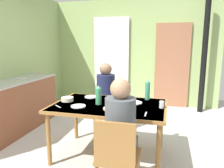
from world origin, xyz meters
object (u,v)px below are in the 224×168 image
object	(u,v)px
water_bottle_green_near	(147,90)
water_bottle_green_far	(98,96)
dining_table	(109,109)
kitchen_counter	(10,108)
chair_far_diner	(108,104)
person_far_diner	(106,90)
chair_near_diner	(117,156)
person_near_diner	(121,122)
serving_bowl_center	(67,99)

from	to	relation	value
water_bottle_green_near	water_bottle_green_far	world-z (taller)	water_bottle_green_near
dining_table	water_bottle_green_near	distance (m)	0.64
kitchen_counter	water_bottle_green_near	xyz separation A→B (m)	(2.33, 0.05, 0.43)
chair_far_diner	person_far_diner	bearing A→B (deg)	90.00
dining_table	chair_far_diner	xyz separation A→B (m)	(-0.25, 0.84, -0.18)
chair_near_diner	dining_table	bearing A→B (deg)	110.40
chair_near_diner	kitchen_counter	bearing A→B (deg)	151.69
chair_far_diner	person_near_diner	bearing A→B (deg)	110.23
person_far_diner	serving_bowl_center	xyz separation A→B (m)	(-0.36, -0.68, -0.01)
serving_bowl_center	chair_far_diner	bearing A→B (deg)	66.40
serving_bowl_center	person_far_diner	bearing A→B (deg)	62.35
dining_table	person_far_diner	distance (m)	0.75
person_near_diner	water_bottle_green_near	distance (m)	1.10
chair_near_diner	serving_bowl_center	distance (m)	1.28
dining_table	person_far_diner	bearing A→B (deg)	110.04
kitchen_counter	serving_bowl_center	bearing A→B (deg)	-14.42
chair_far_diner	person_near_diner	world-z (taller)	person_near_diner
kitchen_counter	person_near_diner	size ratio (longest dim) A/B	2.75
person_near_diner	person_far_diner	size ratio (longest dim) A/B	1.00
chair_far_diner	serving_bowl_center	size ratio (longest dim) A/B	5.12
person_far_diner	water_bottle_green_near	size ratio (longest dim) A/B	2.64
water_bottle_green_far	serving_bowl_center	distance (m)	0.48
kitchen_counter	water_bottle_green_near	bearing A→B (deg)	1.22
dining_table	kitchen_counter	bearing A→B (deg)	169.78
water_bottle_green_far	serving_bowl_center	bearing A→B (deg)	175.03
water_bottle_green_near	serving_bowl_center	bearing A→B (deg)	-161.00
kitchen_counter	dining_table	size ratio (longest dim) A/B	1.42
dining_table	water_bottle_green_near	xyz separation A→B (m)	(0.46, 0.39, 0.20)
kitchen_counter	person_near_diner	distance (m)	2.43
person_near_diner	serving_bowl_center	size ratio (longest dim) A/B	4.53
chair_near_diner	chair_far_diner	bearing A→B (deg)	108.70
person_near_diner	chair_near_diner	bearing A→B (deg)	-90.00
kitchen_counter	chair_far_diner	distance (m)	1.69
kitchen_counter	water_bottle_green_far	size ratio (longest dim) A/B	8.25
kitchen_counter	water_bottle_green_far	world-z (taller)	water_bottle_green_far
dining_table	serving_bowl_center	distance (m)	0.62
dining_table	water_bottle_green_near	bearing A→B (deg)	39.73
water_bottle_green_far	serving_bowl_center	size ratio (longest dim) A/B	1.51
person_near_diner	person_far_diner	distance (m)	1.51
water_bottle_green_far	serving_bowl_center	world-z (taller)	water_bottle_green_far
water_bottle_green_near	chair_far_diner	bearing A→B (deg)	147.96
water_bottle_green_near	kitchen_counter	bearing A→B (deg)	-178.78
person_near_diner	person_far_diner	bearing A→B (deg)	112.03
kitchen_counter	person_far_diner	bearing A→B (deg)	12.71
chair_near_diner	person_far_diner	size ratio (longest dim) A/B	1.13
water_bottle_green_near	serving_bowl_center	distance (m)	1.14
person_far_diner	water_bottle_green_far	size ratio (longest dim) A/B	3.00
chair_near_diner	water_bottle_green_far	world-z (taller)	water_bottle_green_far
chair_near_diner	serving_bowl_center	xyz separation A→B (m)	(-0.92, 0.85, 0.27)
dining_table	person_near_diner	xyz separation A→B (m)	(0.31, -0.70, 0.11)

